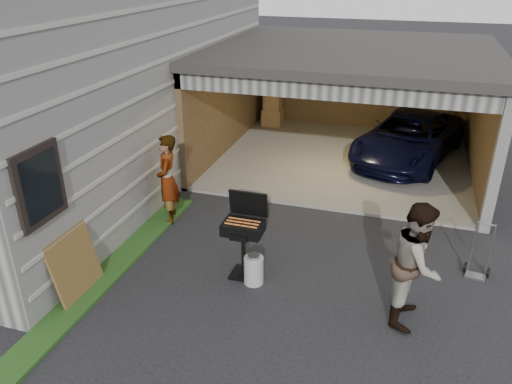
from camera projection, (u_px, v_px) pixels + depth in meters
ground at (233, 303)px, 7.68m from camera, size 80.00×80.00×0.00m
house at (46, 56)px, 11.58m from camera, size 7.00×11.00×5.50m
groundcover_strip at (68, 313)px, 7.41m from camera, size 0.50×8.00×0.06m
garage at (351, 87)px, 12.54m from camera, size 6.80×6.30×2.90m
minivan at (409, 140)px, 12.76m from camera, size 3.05×4.59×1.17m
woman at (167, 180)px, 9.71m from camera, size 0.63×0.76×1.80m
man at (417, 264)px, 6.98m from camera, size 0.83×1.00×1.87m
bbq_grill at (244, 230)px, 8.03m from camera, size 0.64×0.56×1.43m
propane_tank at (254, 270)px, 8.06m from camera, size 0.37×0.37×0.48m
plywood_panel at (75, 264)px, 7.68m from camera, size 0.27×0.97×1.07m
hand_truck at (477, 266)px, 8.27m from camera, size 0.42×0.35×0.98m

